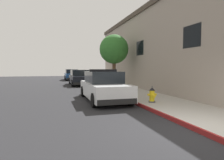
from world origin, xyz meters
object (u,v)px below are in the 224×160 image
fire_hydrant (152,95)px  street_tree (114,50)px  police_cruiser (104,87)px  parked_car_dark_far (72,75)px  parked_car_silver_ahead (80,78)px

fire_hydrant → street_tree: street_tree is taller
police_cruiser → parked_car_dark_far: 18.86m
parked_car_silver_ahead → parked_car_dark_far: size_ratio=1.00×
fire_hydrant → parked_car_dark_far: bearing=95.3°
street_tree → police_cruiser: bearing=-112.9°
parked_car_silver_ahead → police_cruiser: bearing=-89.9°
parked_car_dark_far → street_tree: street_tree is taller
police_cruiser → parked_car_dark_far: (-0.10, 18.86, -0.00)m
street_tree → parked_car_silver_ahead: bearing=114.4°
police_cruiser → parked_car_silver_ahead: police_cruiser is taller
parked_car_dark_far → fire_hydrant: 20.98m
police_cruiser → fire_hydrant: size_ratio=6.37×
street_tree → parked_car_dark_far: bearing=99.5°
fire_hydrant → street_tree: (0.37, 7.23, 2.77)m
parked_car_dark_far → fire_hydrant: bearing=-84.7°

